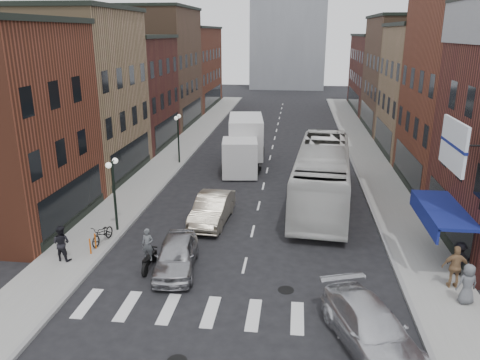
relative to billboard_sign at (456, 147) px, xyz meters
name	(u,v)px	position (x,y,z in m)	size (l,w,h in m)	color
ground	(242,276)	(-8.59, -0.50, -6.13)	(160.00, 160.00, 0.00)	black
sidewalk_left	(178,151)	(-17.09, 21.50, -6.06)	(3.00, 74.00, 0.15)	gray
sidewalk_right	(368,157)	(-0.09, 21.50, -6.06)	(3.00, 74.00, 0.15)	gray
curb_left	(194,153)	(-15.59, 21.50, -6.13)	(0.20, 74.00, 0.16)	gray
curb_right	(350,157)	(-1.59, 21.50, -6.13)	(0.20, 74.00, 0.16)	gray
crosswalk_stripes	(233,313)	(-8.59, -3.50, -6.13)	(12.00, 2.20, 0.01)	silver
bldg_left_mid_a	(62,95)	(-23.58, 13.50, 0.02)	(10.30, 10.20, 12.30)	#8E724E
bldg_left_mid_b	(114,92)	(-23.58, 23.50, -0.98)	(10.30, 10.20, 10.30)	#4B1E1A
bldg_left_far_a	(149,67)	(-23.58, 34.50, 0.52)	(10.30, 12.20, 13.30)	brown
bldg_left_far_b	(179,67)	(-23.58, 48.50, -0.48)	(10.30, 16.20, 11.30)	brown
bldg_right_mid_b	(446,91)	(6.41, 23.50, -0.48)	(10.30, 10.20, 11.30)	#8E724E
bldg_right_far_a	(417,74)	(6.41, 34.50, 0.02)	(10.30, 12.20, 12.30)	brown
bldg_right_far_b	(392,73)	(6.41, 48.50, -0.98)	(10.30, 16.20, 10.30)	#4B1E1A
awning_blue	(439,210)	(0.34, 2.00, -3.50)	(1.80, 5.00, 0.78)	navy
billboard_sign	(456,147)	(0.00, 0.00, 0.00)	(1.52, 3.00, 3.70)	black
streetlamp_near	(113,182)	(-15.99, 3.50, -3.22)	(0.32, 1.22, 4.11)	black
streetlamp_far	(178,130)	(-15.99, 17.50, -3.22)	(0.32, 1.22, 4.11)	black
bike_rack	(93,244)	(-16.19, 0.80, -5.58)	(0.08, 0.68, 0.80)	#D8590C
box_truck	(244,143)	(-10.55, 17.62, -4.23)	(3.35, 9.09, 3.85)	silver
motorcycle_rider	(148,251)	(-12.94, -0.42, -5.18)	(0.59, 2.00, 2.04)	black
transit_bus	(322,175)	(-4.65, 9.56, -4.25)	(3.16, 13.49, 3.76)	silver
sedan_left_near	(176,255)	(-11.66, -0.32, -5.37)	(1.80, 4.49, 1.53)	#A2A2A7
sedan_left_far	(212,209)	(-11.03, 5.50, -5.31)	(1.75, 5.02, 1.65)	#B6AB93
curb_car	(371,328)	(-3.57, -4.93, -5.37)	(2.13, 5.23, 1.52)	silver
parked_bicycle	(103,234)	(-16.09, 1.80, -5.49)	(0.65, 1.87, 0.98)	black
ped_left_solo	(61,243)	(-17.22, -0.28, -5.11)	(0.85, 0.49, 1.75)	black
ped_right_a	(459,259)	(1.01, 0.55, -5.21)	(1.00, 0.50, 1.55)	black
ped_right_b	(456,267)	(0.48, -0.63, -5.03)	(1.11, 0.56, 1.90)	#9A754E
ped_right_c	(467,284)	(0.58, -1.84, -5.14)	(0.83, 0.54, 1.70)	#595B61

